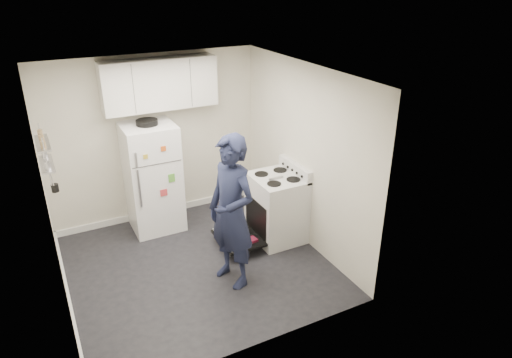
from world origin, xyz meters
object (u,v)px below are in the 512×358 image
electric_range (276,208)px  refrigerator (153,177)px  person (232,212)px  open_oven_door (238,236)px

electric_range → refrigerator: bearing=142.6°
electric_range → person: bearing=-146.6°
person → open_oven_door: bearing=132.6°
refrigerator → open_oven_door: bearing=-52.6°
electric_range → refrigerator: (-1.44, 1.10, 0.34)m
refrigerator → person: (0.47, -1.74, 0.15)m
open_oven_door → person: (-0.37, -0.63, 0.77)m
refrigerator → person: 1.80m
open_oven_door → refrigerator: 1.52m
open_oven_door → person: 1.06m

